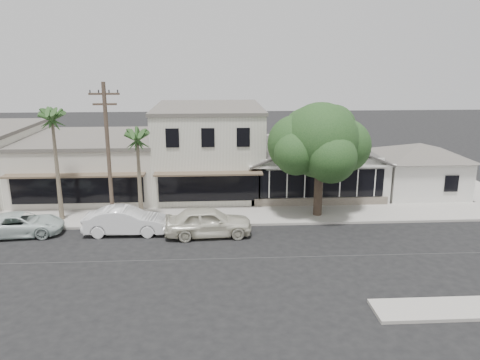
{
  "coord_description": "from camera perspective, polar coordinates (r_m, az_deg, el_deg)",
  "views": [
    {
      "loc": [
        -2.62,
        -22.98,
        10.39
      ],
      "look_at": [
        -0.96,
        6.0,
        2.74
      ],
      "focal_mm": 35.0,
      "sensor_mm": 36.0,
      "label": 1
    }
  ],
  "objects": [
    {
      "name": "side_cottage",
      "position": [
        38.97,
        20.78,
        0.6
      ],
      "size": [
        6.0,
        6.0,
        3.0
      ],
      "primitive_type": "cube",
      "color": "white",
      "rests_on": "ground"
    },
    {
      "name": "corner_shop",
      "position": [
        37.09,
        8.66,
        2.49
      ],
      "size": [
        10.4,
        8.6,
        5.1
      ],
      "color": "white",
      "rests_on": "ground"
    },
    {
      "name": "shade_tree",
      "position": [
        30.88,
        9.58,
        4.57
      ],
      "size": [
        6.89,
        6.23,
        7.65
      ],
      "rotation": [
        0.0,
        0.0,
        -0.44
      ],
      "color": "#443429",
      "rests_on": "ground"
    },
    {
      "name": "car_2",
      "position": [
        31.06,
        -25.17,
        -4.91
      ],
      "size": [
        5.16,
        2.8,
        1.37
      ],
      "primitive_type": "imported",
      "rotation": [
        0.0,
        0.0,
        1.68
      ],
      "color": "silver",
      "rests_on": "ground"
    },
    {
      "name": "palm_mid",
      "position": [
        31.33,
        -21.94,
        6.82
      ],
      "size": [
        2.62,
        2.62,
        7.7
      ],
      "color": "#726651",
      "rests_on": "ground"
    },
    {
      "name": "sidewalk_north",
      "position": [
        31.93,
        -12.84,
        -4.47
      ],
      "size": [
        90.0,
        3.5,
        0.15
      ],
      "primitive_type": "cube",
      "color": "#9E9991",
      "rests_on": "ground"
    },
    {
      "name": "palm_east",
      "position": [
        29.66,
        -12.44,
        4.94
      ],
      "size": [
        2.8,
        2.8,
        6.46
      ],
      "color": "#726651",
      "rests_on": "ground"
    },
    {
      "name": "utility_pole",
      "position": [
        29.43,
        -15.76,
        3.23
      ],
      "size": [
        1.8,
        0.24,
        9.0
      ],
      "color": "brown",
      "rests_on": "ground"
    },
    {
      "name": "car_0",
      "position": [
        28.05,
        -3.89,
        -5.09
      ],
      "size": [
        5.3,
        2.39,
        1.77
      ],
      "primitive_type": "imported",
      "rotation": [
        0.0,
        0.0,
        1.63
      ],
      "color": "beige",
      "rests_on": "ground"
    },
    {
      "name": "row_building_midnear",
      "position": [
        38.57,
        -17.28,
        1.68
      ],
      "size": [
        10.0,
        10.0,
        4.2
      ],
      "primitive_type": "cube",
      "color": "beige",
      "rests_on": "ground"
    },
    {
      "name": "car_1",
      "position": [
        29.15,
        -13.79,
        -4.86
      ],
      "size": [
        4.98,
        1.82,
        1.63
      ],
      "primitive_type": "imported",
      "rotation": [
        0.0,
        0.0,
        1.55
      ],
      "color": "white",
      "rests_on": "ground"
    },
    {
      "name": "ground",
      "position": [
        25.36,
        2.98,
        -9.45
      ],
      "size": [
        140.0,
        140.0,
        0.0
      ],
      "primitive_type": "plane",
      "color": "black",
      "rests_on": "ground"
    },
    {
      "name": "row_building_near",
      "position": [
        37.18,
        -3.81,
        3.66
      ],
      "size": [
        8.0,
        10.0,
        6.5
      ],
      "primitive_type": "cube",
      "color": "silver",
      "rests_on": "ground"
    }
  ]
}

